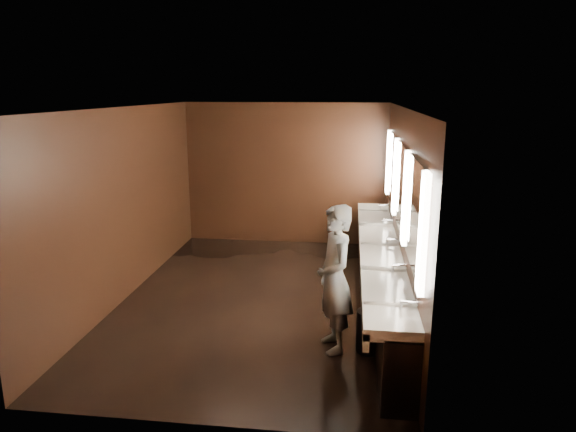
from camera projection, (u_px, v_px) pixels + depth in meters
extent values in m
plane|color=black|center=(260.00, 298.00, 7.67)|extent=(6.00, 6.00, 0.00)
cube|color=#2D2D2B|center=(257.00, 108.00, 7.00)|extent=(4.00, 6.00, 0.02)
cube|color=black|center=(285.00, 174.00, 10.23)|extent=(4.00, 0.02, 2.80)
cube|color=black|center=(197.00, 284.00, 4.45)|extent=(4.00, 0.02, 2.80)
cube|color=black|center=(126.00, 204.00, 7.58)|extent=(0.02, 6.00, 2.80)
cube|color=black|center=(401.00, 211.00, 7.10)|extent=(0.02, 6.00, 2.80)
cube|color=black|center=(385.00, 278.00, 7.36)|extent=(0.36, 5.40, 0.81)
cube|color=silver|center=(379.00, 249.00, 7.26)|extent=(0.55, 5.40, 0.12)
cube|color=silver|center=(362.00, 253.00, 7.31)|extent=(0.06, 5.40, 0.18)
cylinder|color=silver|center=(409.00, 302.00, 5.09)|extent=(0.18, 0.04, 0.04)
cylinder|color=silver|center=(400.00, 265.00, 6.15)|extent=(0.18, 0.04, 0.04)
cylinder|color=silver|center=(393.00, 240.00, 7.21)|extent=(0.18, 0.04, 0.04)
cylinder|color=silver|center=(388.00, 220.00, 8.27)|extent=(0.18, 0.04, 0.04)
cylinder|color=silver|center=(384.00, 205.00, 9.33)|extent=(0.18, 0.04, 0.04)
cube|color=white|center=(423.00, 234.00, 4.71)|extent=(0.06, 0.22, 1.15)
cube|color=white|center=(415.00, 214.00, 5.48)|extent=(0.03, 1.32, 1.15)
cube|color=white|center=(406.00, 198.00, 6.25)|extent=(0.06, 0.23, 1.15)
cube|color=white|center=(401.00, 186.00, 7.02)|extent=(0.03, 1.32, 1.15)
cube|color=white|center=(395.00, 177.00, 7.79)|extent=(0.06, 0.23, 1.15)
cube|color=white|center=(393.00, 169.00, 8.56)|extent=(0.03, 1.32, 1.15)
cube|color=white|center=(388.00, 162.00, 9.33)|extent=(0.06, 0.22, 1.15)
imported|color=#8CA9D1|center=(335.00, 279.00, 6.00)|extent=(0.60, 0.74, 1.77)
cylinder|color=black|center=(370.00, 331.00, 6.09)|extent=(0.37, 0.37, 0.50)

